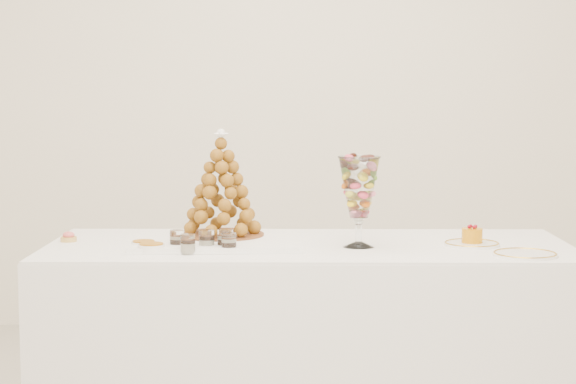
{
  "coord_description": "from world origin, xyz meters",
  "views": [
    {
      "loc": [
        -0.05,
        -3.19,
        1.28
      ],
      "look_at": [
        -0.03,
        0.22,
        0.92
      ],
      "focal_mm": 60.0,
      "sensor_mm": 36.0,
      "label": 1
    }
  ],
  "objects": [
    {
      "name": "ramekin_back",
      "position": [
        -0.54,
        0.16,
        0.74
      ],
      "size": [
        0.09,
        0.09,
        0.03
      ],
      "primitive_type": "cylinder",
      "color": "white",
      "rests_on": "buffet_table"
    },
    {
      "name": "verrine_d",
      "position": [
        -0.37,
        0.06,
        0.76
      ],
      "size": [
        0.06,
        0.06,
        0.07
      ],
      "primitive_type": "cylinder",
      "rotation": [
        0.0,
        0.0,
        -0.32
      ],
      "color": "white",
      "rests_on": "buffet_table"
    },
    {
      "name": "pink_tart",
      "position": [
        -0.84,
        0.34,
        0.74
      ],
      "size": [
        0.06,
        0.06,
        0.04
      ],
      "color": "tan",
      "rests_on": "buffet_table"
    },
    {
      "name": "verrine_e",
      "position": [
        -0.23,
        0.08,
        0.76
      ],
      "size": [
        0.06,
        0.06,
        0.07
      ],
      "primitive_type": "cylinder",
      "rotation": [
        0.0,
        0.0,
        -0.26
      ],
      "color": "white",
      "rests_on": "buffet_table"
    },
    {
      "name": "verrine_a",
      "position": [
        -0.42,
        0.15,
        0.76
      ],
      "size": [
        0.06,
        0.06,
        0.07
      ],
      "primitive_type": "cylinder",
      "rotation": [
        0.0,
        0.0,
        -0.19
      ],
      "color": "white",
      "rests_on": "buffet_table"
    },
    {
      "name": "spare_plate",
      "position": [
        0.77,
        0.02,
        0.73
      ],
      "size": [
        0.22,
        0.22,
        0.01
      ],
      "primitive_type": "cylinder",
      "color": "white",
      "rests_on": "buffet_table"
    },
    {
      "name": "cake_plate",
      "position": [
        0.64,
        0.24,
        0.73
      ],
      "size": [
        0.2,
        0.2,
        0.01
      ],
      "primitive_type": "cylinder",
      "color": "white",
      "rests_on": "buffet_table"
    },
    {
      "name": "verrine_b",
      "position": [
        -0.31,
        0.13,
        0.76
      ],
      "size": [
        0.06,
        0.06,
        0.07
      ],
      "primitive_type": "cylinder",
      "rotation": [
        0.0,
        0.0,
        -0.17
      ],
      "color": "white",
      "rests_on": "buffet_table"
    },
    {
      "name": "verrine_c",
      "position": [
        -0.25,
        0.13,
        0.76
      ],
      "size": [
        0.07,
        0.07,
        0.07
      ],
      "primitive_type": "cylinder",
      "rotation": [
        0.0,
        0.0,
        -0.2
      ],
      "color": "white",
      "rests_on": "buffet_table"
    },
    {
      "name": "macaron_vase",
      "position": [
        0.23,
        0.21,
        0.93
      ],
      "size": [
        0.15,
        0.15,
        0.32
      ],
      "color": "white",
      "rests_on": "buffet_table"
    },
    {
      "name": "buffet_table",
      "position": [
        0.05,
        0.27,
        0.36
      ],
      "size": [
        1.92,
        0.8,
        0.72
      ],
      "rotation": [
        0.0,
        0.0,
        -0.02
      ],
      "color": "white",
      "rests_on": "ground"
    },
    {
      "name": "mousse_cake",
      "position": [
        0.64,
        0.24,
        0.76
      ],
      "size": [
        0.07,
        0.07,
        0.07
      ],
      "color": "orange",
      "rests_on": "cake_plate"
    },
    {
      "name": "lace_tray",
      "position": [
        -0.29,
        0.28,
        0.73
      ],
      "size": [
        0.61,
        0.47,
        0.02
      ],
      "primitive_type": "cube",
      "rotation": [
        0.0,
        0.0,
        0.03
      ],
      "color": "white",
      "rests_on": "buffet_table"
    },
    {
      "name": "ramekin_front",
      "position": [
        -0.5,
        0.09,
        0.74
      ],
      "size": [
        0.09,
        0.09,
        0.03
      ],
      "primitive_type": "cylinder",
      "color": "white",
      "rests_on": "buffet_table"
    },
    {
      "name": "croquembouche",
      "position": [
        -0.27,
        0.35,
        0.94
      ],
      "size": [
        0.33,
        0.33,
        0.39
      ],
      "rotation": [
        0.0,
        0.0,
        0.33
      ],
      "color": "brown",
      "rests_on": "lace_tray"
    }
  ]
}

